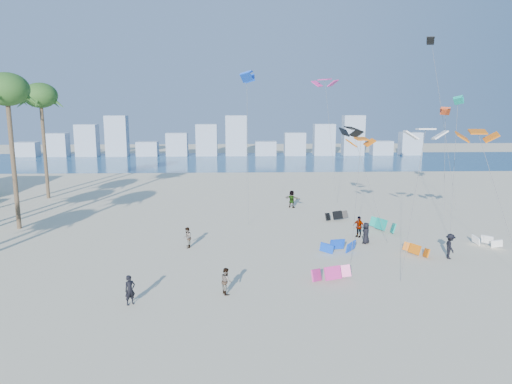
{
  "coord_description": "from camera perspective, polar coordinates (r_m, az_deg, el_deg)",
  "views": [
    {
      "loc": [
        1.59,
        -19.96,
        11.26
      ],
      "look_at": [
        3.0,
        16.0,
        4.5
      ],
      "focal_mm": 33.91,
      "sensor_mm": 36.0,
      "label": 1
    }
  ],
  "objects": [
    {
      "name": "ground",
      "position": [
        22.97,
        -6.26,
        -18.78
      ],
      "size": [
        220.0,
        220.0,
        0.0
      ],
      "primitive_type": "plane",
      "color": "beige",
      "rests_on": "ground"
    },
    {
      "name": "ocean",
      "position": [
        92.66,
        -3.21,
        3.64
      ],
      "size": [
        220.0,
        220.0,
        0.0
      ],
      "primitive_type": "plane",
      "color": "navy",
      "rests_on": "ground"
    },
    {
      "name": "kitesurfer_near",
      "position": [
        28.51,
        -14.65,
        -11.13
      ],
      "size": [
        0.74,
        0.71,
        1.71
      ],
      "primitive_type": "imported",
      "rotation": [
        0.0,
        0.0,
        0.66
      ],
      "color": "black",
      "rests_on": "ground"
    },
    {
      "name": "kitesurfer_mid",
      "position": [
        29.15,
        -3.55,
        -10.41
      ],
      "size": [
        0.83,
        0.93,
        1.6
      ],
      "primitive_type": "imported",
      "rotation": [
        0.0,
        0.0,
        1.91
      ],
      "color": "gray",
      "rests_on": "ground"
    },
    {
      "name": "kitesurfers_far",
      "position": [
        42.67,
        10.62,
        -3.6
      ],
      "size": [
        29.17,
        18.95,
        1.87
      ],
      "color": "black",
      "rests_on": "ground"
    },
    {
      "name": "grounded_kites",
      "position": [
        39.79,
        13.58,
        -5.44
      ],
      "size": [
        16.6,
        17.84,
        1.02
      ],
      "color": "#DD318F",
      "rests_on": "ground"
    },
    {
      "name": "flying_kites",
      "position": [
        45.79,
        15.6,
        10.36
      ],
      "size": [
        28.25,
        34.32,
        18.47
      ],
      "color": "#DB610B",
      "rests_on": "ground"
    },
    {
      "name": "distant_skyline",
      "position": [
        102.32,
        -3.81,
        6.03
      ],
      "size": [
        85.0,
        3.0,
        8.4
      ],
      "color": "#9EADBF",
      "rests_on": "ground"
    }
  ]
}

